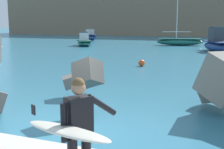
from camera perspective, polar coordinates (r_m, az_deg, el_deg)
ground_plane at (r=8.62m, az=-7.79°, el=-9.30°), size 400.00×400.00×0.00m
breakwater_jetty at (r=9.25m, az=-5.06°, el=-0.93°), size 31.32×6.14×2.53m
surfer_with_board at (r=4.38m, az=-7.25°, el=-10.36°), size 2.00×1.56×1.78m
boat_near_left at (r=54.05m, az=-4.34°, el=7.23°), size 5.02×4.58×2.10m
boat_near_right at (r=33.13m, az=19.31°, el=5.52°), size 3.95×5.72×2.56m
boat_mid_centre at (r=41.69m, az=12.76°, el=6.15°), size 6.38×3.04×7.14m
boat_mid_right at (r=40.07m, az=-5.30°, el=6.26°), size 3.98×4.78×1.83m
mooring_buoy_inner at (r=20.27m, az=5.66°, el=2.20°), size 0.44×0.44×0.44m
headland_bluff at (r=94.55m, az=14.17°, el=13.32°), size 101.45×41.21×19.19m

